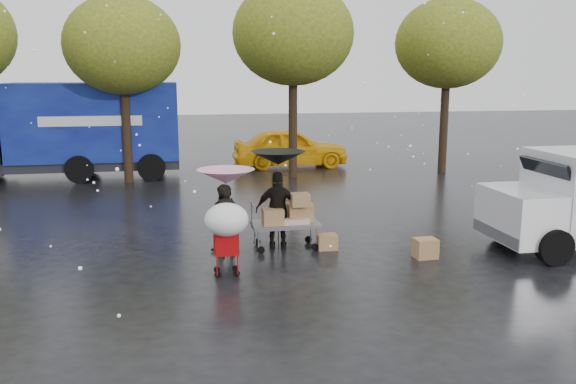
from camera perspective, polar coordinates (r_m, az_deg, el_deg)
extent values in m
plane|color=black|center=(12.97, -1.83, -6.28)|extent=(90.00, 90.00, 0.00)
imported|color=black|center=(13.03, -5.75, -2.68)|extent=(0.68, 0.63, 1.56)
imported|color=black|center=(13.30, -5.80, -2.53)|extent=(0.89, 0.80, 1.50)
imported|color=black|center=(13.55, -0.91, -1.70)|extent=(1.08, 0.63, 1.74)
cylinder|color=#4C4C4C|center=(13.01, -5.76, -2.31)|extent=(0.02, 0.02, 1.74)
cone|color=pink|center=(12.83, -5.83, 1.47)|extent=(1.22, 1.22, 0.30)
sphere|color=#4C4C4C|center=(12.83, -5.84, 1.60)|extent=(0.06, 0.06, 0.06)
cylinder|color=#4C4C4C|center=(13.52, -0.91, -1.08)|extent=(0.02, 0.02, 2.04)
cone|color=black|center=(13.34, -0.92, 3.20)|extent=(1.20, 1.20, 0.30)
sphere|color=#4C4C4C|center=(13.34, -0.92, 3.32)|extent=(0.06, 0.06, 0.06)
cube|color=slate|center=(13.60, -0.24, -3.04)|extent=(1.50, 0.80, 0.08)
cylinder|color=slate|center=(13.43, -3.40, -2.14)|extent=(0.04, 0.04, 0.60)
cube|color=#925F3F|center=(13.70, 1.12, -1.89)|extent=(0.55, 0.45, 0.40)
cube|color=#925F3F|center=(13.40, -1.43, -2.31)|extent=(0.45, 0.40, 0.35)
cube|color=#925F3F|center=(13.38, 1.13, -0.72)|extent=(0.40, 0.35, 0.28)
cube|color=#CBAA8D|center=(13.58, -0.04, -2.62)|extent=(0.90, 0.55, 0.12)
cylinder|color=black|center=(13.33, -2.54, -5.44)|extent=(0.16, 0.05, 0.16)
cylinder|color=black|center=(13.94, -2.92, -4.70)|extent=(0.16, 0.05, 0.16)
cylinder|color=black|center=(13.54, 2.51, -5.17)|extent=(0.16, 0.05, 0.16)
cylinder|color=black|center=(14.14, 1.92, -4.46)|extent=(0.16, 0.05, 0.16)
cube|color=#B40A0D|center=(11.88, -5.81, -4.71)|extent=(0.47, 0.41, 0.45)
cylinder|color=#B40A0D|center=(11.60, -5.76, -3.21)|extent=(0.42, 0.02, 0.02)
cylinder|color=#4C4C4C|center=(11.61, -5.76, -3.54)|extent=(0.02, 0.02, 0.60)
ellipsoid|color=white|center=(11.56, -5.78, -2.58)|extent=(0.84, 0.84, 0.63)
cylinder|color=black|center=(11.89, -6.56, -7.69)|extent=(0.12, 0.04, 0.12)
cylinder|color=black|center=(12.19, -6.67, -7.21)|extent=(0.12, 0.04, 0.12)
cylinder|color=black|center=(11.91, -4.82, -7.61)|extent=(0.12, 0.04, 0.12)
cylinder|color=black|center=(12.22, -4.97, -7.13)|extent=(0.12, 0.04, 0.12)
cube|color=silver|center=(14.15, 21.00, -1.98)|extent=(1.20, 1.95, 1.10)
cube|color=black|center=(14.29, 23.11, 1.46)|extent=(0.37, 1.70, 0.67)
cube|color=slate|center=(13.97, 18.96, -3.70)|extent=(0.12, 1.90, 0.25)
cylinder|color=black|center=(13.60, 23.67, -4.74)|extent=(0.76, 0.28, 0.76)
cylinder|color=black|center=(15.15, 19.65, -2.88)|extent=(0.76, 0.28, 0.76)
cube|color=#0C0C63|center=(23.72, -17.60, 6.34)|extent=(6.00, 2.50, 2.80)
cube|color=black|center=(24.03, -19.75, 2.53)|extent=(8.00, 2.30, 0.35)
cube|color=silver|center=(22.47, -17.98, 6.33)|extent=(3.50, 0.03, 0.35)
cylinder|color=black|center=(22.61, -12.66, 2.29)|extent=(1.00, 0.30, 1.00)
cylinder|color=black|center=(24.88, -12.50, 3.09)|extent=(1.00, 0.30, 1.00)
cube|color=#925F3F|center=(13.31, 12.73, -5.15)|extent=(0.48, 0.40, 0.42)
cube|color=#925F3F|center=(13.64, 3.67, -4.68)|extent=(0.44, 0.35, 0.34)
imported|color=#F6B00C|center=(25.30, 0.21, 4.19)|extent=(4.77, 1.97, 1.62)
cylinder|color=black|center=(22.34, -14.92, 6.57)|extent=(0.32, 0.32, 4.48)
ellipsoid|color=#3C5317|center=(22.30, -15.26, 13.14)|extent=(4.00, 4.00, 3.40)
cylinder|color=black|center=(22.70, 0.46, 7.54)|extent=(0.32, 0.32, 4.90)
ellipsoid|color=#3C5317|center=(22.69, 0.47, 14.62)|extent=(4.40, 4.40, 3.74)
cylinder|color=black|center=(24.59, 14.42, 7.15)|extent=(0.32, 0.32, 4.62)
ellipsoid|color=#3C5317|center=(24.56, 14.73, 13.30)|extent=(4.00, 4.00, 3.40)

